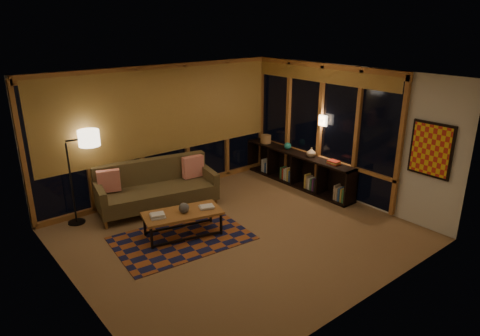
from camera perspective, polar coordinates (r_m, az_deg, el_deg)
floor at (r=7.55m, az=-0.25°, el=-8.74°), size 5.50×5.00×0.01m
ceiling at (r=6.71m, az=-0.28°, el=12.03°), size 5.50×5.00×0.01m
walls at (r=7.01m, az=-0.26°, el=1.02°), size 5.51×5.01×2.70m
window_wall_back at (r=8.96m, az=-10.09°, el=4.83°), size 5.30×0.16×2.60m
window_wall_right at (r=9.23m, az=10.46°, el=5.24°), size 0.16×3.70×2.60m
wall_art at (r=7.93m, az=24.11°, el=2.24°), size 0.06×0.74×0.94m
wall_sconce at (r=9.05m, az=11.01°, el=6.22°), size 0.12×0.18×0.22m
sofa at (r=8.43m, az=-11.03°, el=-2.54°), size 2.39×1.35×0.92m
pillow_left at (r=8.32m, az=-17.08°, el=-1.85°), size 0.43×0.25×0.41m
pillow_right at (r=8.75m, az=-6.29°, el=0.07°), size 0.45×0.18×0.44m
area_rug at (r=7.46m, az=-7.77°, el=-9.26°), size 2.35×1.68×0.01m
coffee_table at (r=7.46m, az=-7.62°, el=-7.38°), size 1.43×0.92×0.44m
book_stack_a at (r=7.24m, az=-10.98°, el=-6.18°), size 0.32×0.28×0.08m
book_stack_b at (r=7.47m, az=-4.51°, el=-5.17°), size 0.26×0.23×0.04m
ceramic_pot at (r=7.31m, az=-7.49°, el=-5.27°), size 0.22×0.22×0.18m
floor_lamp at (r=8.16m, az=-21.63°, el=-1.41°), size 0.61×0.44×1.71m
bookshelf at (r=9.63m, az=7.58°, el=-0.07°), size 0.40×3.00×0.75m
basket at (r=10.17m, az=3.46°, el=3.88°), size 0.31×0.31×0.19m
teal_bowl at (r=9.70m, az=6.36°, el=2.94°), size 0.20×0.20×0.16m
vase at (r=9.23m, az=9.48°, el=2.09°), size 0.21×0.21×0.21m
shelf_book_stack at (r=8.88m, az=12.38°, el=0.75°), size 0.23×0.29×0.08m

